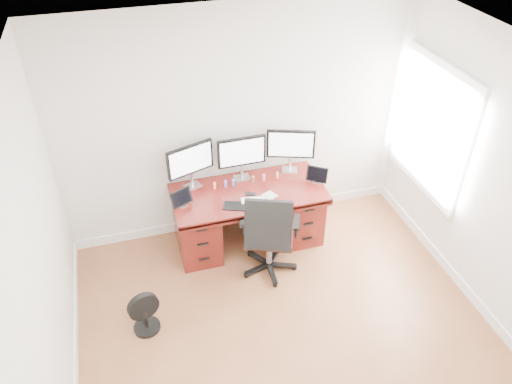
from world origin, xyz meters
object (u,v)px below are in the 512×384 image
object	(u,v)px
office_chair	(269,247)
floor_fan	(145,313)
monitor_center	(242,153)
desk	(248,214)
keyboard	(253,200)

from	to	relation	value
office_chair	floor_fan	xyz separation A→B (m)	(-1.40, -0.42, -0.14)
monitor_center	office_chair	bearing A→B (deg)	-85.24
monitor_center	desk	bearing A→B (deg)	-90.82
desk	monitor_center	size ratio (longest dim) A/B	3.09
office_chair	floor_fan	distance (m)	1.46
desk	office_chair	bearing A→B (deg)	-82.10
monitor_center	keyboard	xyz separation A→B (m)	(-0.00, -0.45, -0.33)
floor_fan	keyboard	world-z (taller)	keyboard
desk	monitor_center	distance (m)	0.72
monitor_center	keyboard	world-z (taller)	monitor_center
monitor_center	floor_fan	bearing A→B (deg)	-138.05
desk	keyboard	bearing A→B (deg)	-90.07
desk	keyboard	distance (m)	0.42
floor_fan	monitor_center	distance (m)	1.99
monitor_center	keyboard	size ratio (longest dim) A/B	2.14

